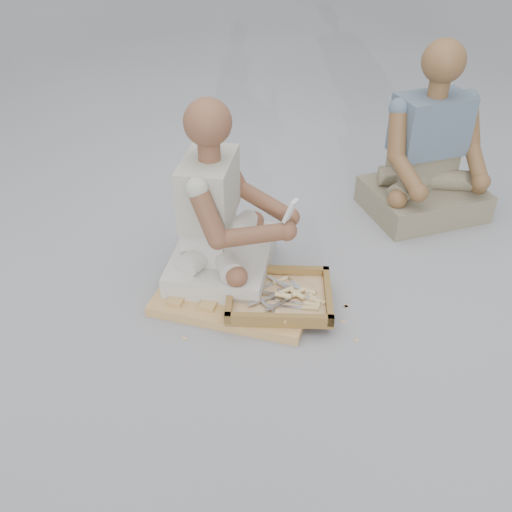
% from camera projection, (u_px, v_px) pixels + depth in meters
% --- Properties ---
extents(ground, '(60.00, 60.00, 0.00)m').
position_uv_depth(ground, '(249.00, 334.00, 2.34)').
color(ground, '#95969A').
rests_on(ground, ground).
extents(carved_panel, '(0.69, 0.48, 0.04)m').
position_uv_depth(carved_panel, '(236.00, 294.00, 2.52)').
color(carved_panel, '#A5793F').
rests_on(carved_panel, ground).
extents(tool_tray, '(0.50, 0.43, 0.06)m').
position_uv_depth(tool_tray, '(279.00, 297.00, 2.44)').
color(tool_tray, brown).
rests_on(tool_tray, carved_panel).
extents(chisel_0, '(0.18, 0.15, 0.02)m').
position_uv_depth(chisel_0, '(278.00, 314.00, 2.32)').
color(chisel_0, silver).
rests_on(chisel_0, tool_tray).
extents(chisel_1, '(0.16, 0.17, 0.02)m').
position_uv_depth(chisel_1, '(276.00, 282.00, 2.51)').
color(chisel_1, silver).
rests_on(chisel_1, tool_tray).
extents(chisel_2, '(0.22, 0.08, 0.02)m').
position_uv_depth(chisel_2, '(303.00, 290.00, 2.47)').
color(chisel_2, silver).
rests_on(chisel_2, tool_tray).
extents(chisel_3, '(0.22, 0.04, 0.02)m').
position_uv_depth(chisel_3, '(305.00, 308.00, 2.37)').
color(chisel_3, silver).
rests_on(chisel_3, tool_tray).
extents(chisel_4, '(0.15, 0.19, 0.02)m').
position_uv_depth(chisel_4, '(294.00, 294.00, 2.42)').
color(chisel_4, silver).
rests_on(chisel_4, tool_tray).
extents(chisel_5, '(0.17, 0.17, 0.02)m').
position_uv_depth(chisel_5, '(281.00, 293.00, 2.43)').
color(chisel_5, silver).
rests_on(chisel_5, tool_tray).
extents(chisel_6, '(0.22, 0.02, 0.02)m').
position_uv_depth(chisel_6, '(307.00, 304.00, 2.39)').
color(chisel_6, silver).
rests_on(chisel_6, tool_tray).
extents(chisel_7, '(0.18, 0.16, 0.02)m').
position_uv_depth(chisel_7, '(311.00, 297.00, 2.43)').
color(chisel_7, silver).
rests_on(chisel_7, tool_tray).
extents(chisel_8, '(0.22, 0.03, 0.02)m').
position_uv_depth(chisel_8, '(278.00, 294.00, 2.42)').
color(chisel_8, silver).
rests_on(chisel_8, tool_tray).
extents(chisel_9, '(0.19, 0.14, 0.02)m').
position_uv_depth(chisel_9, '(294.00, 292.00, 2.44)').
color(chisel_9, silver).
rests_on(chisel_9, tool_tray).
extents(chisel_10, '(0.22, 0.07, 0.02)m').
position_uv_depth(chisel_10, '(313.00, 300.00, 2.41)').
color(chisel_10, silver).
rests_on(chisel_10, tool_tray).
extents(wood_chip_0, '(0.02, 0.02, 0.00)m').
position_uv_depth(wood_chip_0, '(357.00, 340.00, 2.31)').
color(wood_chip_0, tan).
rests_on(wood_chip_0, ground).
extents(wood_chip_1, '(0.02, 0.02, 0.00)m').
position_uv_depth(wood_chip_1, '(258.00, 273.00, 2.67)').
color(wood_chip_1, tan).
rests_on(wood_chip_1, ground).
extents(wood_chip_2, '(0.02, 0.02, 0.00)m').
position_uv_depth(wood_chip_2, '(298.00, 320.00, 2.41)').
color(wood_chip_2, tan).
rests_on(wood_chip_2, ground).
extents(wood_chip_3, '(0.02, 0.02, 0.00)m').
position_uv_depth(wood_chip_3, '(200.00, 311.00, 2.45)').
color(wood_chip_3, tan).
rests_on(wood_chip_3, ground).
extents(wood_chip_4, '(0.02, 0.02, 0.00)m').
position_uv_depth(wood_chip_4, '(240.00, 277.00, 2.65)').
color(wood_chip_4, tan).
rests_on(wood_chip_4, ground).
extents(wood_chip_5, '(0.02, 0.02, 0.00)m').
position_uv_depth(wood_chip_5, '(185.00, 339.00, 2.31)').
color(wood_chip_5, tan).
rests_on(wood_chip_5, ground).
extents(wood_chip_6, '(0.02, 0.02, 0.00)m').
position_uv_depth(wood_chip_6, '(343.00, 321.00, 2.40)').
color(wood_chip_6, tan).
rests_on(wood_chip_6, ground).
extents(wood_chip_7, '(0.02, 0.02, 0.00)m').
position_uv_depth(wood_chip_7, '(245.00, 291.00, 2.56)').
color(wood_chip_7, tan).
rests_on(wood_chip_7, ground).
extents(wood_chip_8, '(0.02, 0.02, 0.00)m').
position_uv_depth(wood_chip_8, '(346.00, 306.00, 2.48)').
color(wood_chip_8, tan).
rests_on(wood_chip_8, ground).
extents(wood_chip_9, '(0.02, 0.02, 0.00)m').
position_uv_depth(wood_chip_9, '(347.00, 306.00, 2.48)').
color(wood_chip_9, tan).
rests_on(wood_chip_9, ground).
extents(wood_chip_10, '(0.02, 0.02, 0.00)m').
position_uv_depth(wood_chip_10, '(301.00, 276.00, 2.65)').
color(wood_chip_10, tan).
rests_on(wood_chip_10, ground).
extents(wood_chip_11, '(0.02, 0.02, 0.00)m').
position_uv_depth(wood_chip_11, '(274.00, 271.00, 2.69)').
color(wood_chip_11, tan).
rests_on(wood_chip_11, ground).
extents(wood_chip_12, '(0.02, 0.02, 0.00)m').
position_uv_depth(wood_chip_12, '(220.00, 298.00, 2.53)').
color(wood_chip_12, tan).
rests_on(wood_chip_12, ground).
extents(wood_chip_13, '(0.02, 0.02, 0.00)m').
position_uv_depth(wood_chip_13, '(261.00, 305.00, 2.49)').
color(wood_chip_13, tan).
rests_on(wood_chip_13, ground).
extents(craftsman, '(0.58, 0.57, 0.84)m').
position_uv_depth(craftsman, '(220.00, 222.00, 2.51)').
color(craftsman, '#BCB6AE').
rests_on(craftsman, ground).
extents(companion, '(0.74, 0.70, 0.91)m').
position_uv_depth(companion, '(428.00, 160.00, 2.98)').
color(companion, '#776E55').
rests_on(companion, ground).
extents(mobile_phone, '(0.06, 0.06, 0.11)m').
position_uv_depth(mobile_phone, '(290.00, 211.00, 2.35)').
color(mobile_phone, silver).
rests_on(mobile_phone, craftsman).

